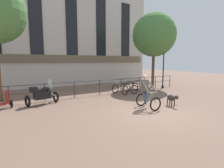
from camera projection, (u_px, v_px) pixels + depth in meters
The scene contains 11 objects.
ground_plane at pixel (152, 112), 8.22m from camera, with size 60.00×60.00×0.00m, color #7A5B4C.
canal_railing at pixel (100, 85), 12.49m from camera, with size 15.05×0.05×1.05m.
building_facade at pixel (71, 31), 16.76m from camera, with size 18.00×0.72×10.54m.
cyclist_with_bike at pixel (146, 93), 8.91m from camera, with size 0.76×1.21×1.70m.
dog at pixel (172, 98), 9.32m from camera, with size 0.33×0.91×0.63m.
parked_motorcycle at pixel (42, 94), 9.64m from camera, with size 1.82×1.02×1.35m.
parked_bicycle_near_lamp at pixel (120, 89), 12.70m from camera, with size 0.83×1.20×0.86m.
parked_bicycle_mid_left at pixel (130, 88), 13.20m from camera, with size 0.76×1.17×0.86m.
parked_bicycle_mid_right at pixel (140, 87), 13.69m from camera, with size 0.74×1.16×0.86m.
street_lamp at pixel (164, 59), 15.38m from camera, with size 0.28×0.28×4.52m.
tree_canalside_right at pixel (154, 35), 15.86m from camera, with size 3.94×3.94×6.72m.
Camera 1 is at (-5.83, -5.76, 2.39)m, focal length 28.00 mm.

